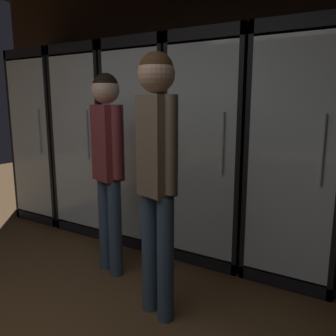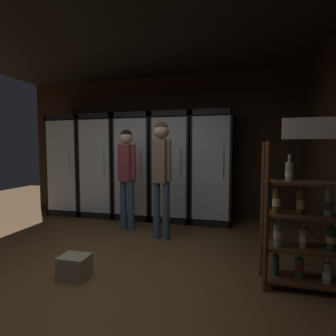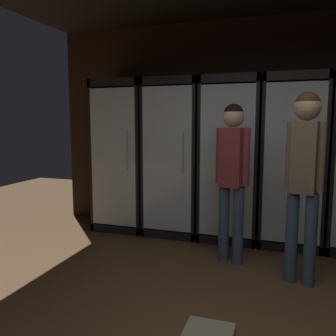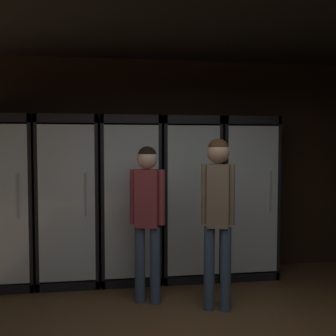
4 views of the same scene
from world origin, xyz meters
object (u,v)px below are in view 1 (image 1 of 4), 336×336
cooler_far_left (54,138)px  shopper_far (108,153)px  cooler_center (151,146)px  cooler_far_right (300,158)px  shopper_near (157,158)px  cooler_right (217,152)px  cooler_left (98,142)px

cooler_far_left → shopper_far: size_ratio=1.22×
cooler_center → cooler_far_right: (1.47, -0.00, -0.00)m
cooler_far_right → shopper_near: bearing=-120.4°
cooler_center → cooler_right: (0.74, 0.00, -0.00)m
cooler_left → cooler_far_right: 2.21m
cooler_far_left → cooler_right: same height
shopper_far → cooler_center: bearing=99.2°
cooler_left → cooler_right: size_ratio=1.00×
cooler_center → cooler_far_right: size_ratio=1.00×
cooler_left → cooler_right: 1.47m
cooler_far_left → shopper_near: (2.29, -1.13, 0.09)m
cooler_center → shopper_far: 0.83m
cooler_far_left → shopper_near: size_ratio=1.17×
cooler_center → shopper_near: cooler_center is taller
cooler_far_left → shopper_far: (1.61, -0.82, 0.04)m
shopper_near → shopper_far: shopper_near is taller
cooler_left → shopper_near: cooler_left is taller
cooler_right → shopper_far: (-0.60, -0.82, 0.04)m
cooler_far_left → cooler_left: same height
cooler_left → cooler_center: size_ratio=1.00×
cooler_far_left → cooler_center: (1.47, 0.00, -0.00)m
shopper_near → cooler_far_right: bearing=59.6°
shopper_near → cooler_far_left: bearing=153.8°
cooler_far_right → cooler_far_left: bearing=180.0°
cooler_far_left → shopper_near: 2.55m
cooler_far_left → cooler_center: size_ratio=1.00×
cooler_center → cooler_right: size_ratio=1.00×
cooler_center → cooler_far_left: bearing=-180.0°
cooler_center → shopper_near: size_ratio=1.17×
cooler_left → cooler_center: 0.74m
cooler_far_left → cooler_left: size_ratio=1.00×
cooler_far_right → cooler_left: bearing=180.0°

